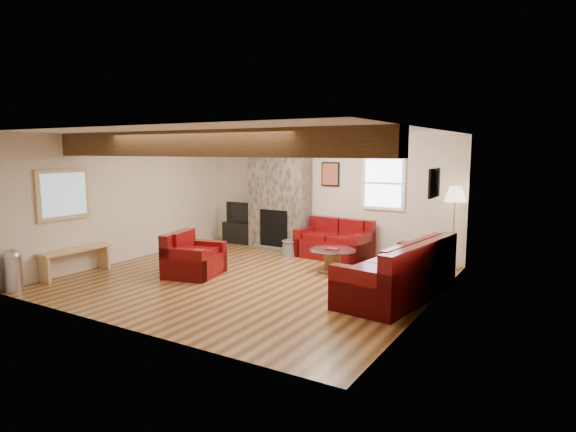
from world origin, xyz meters
name	(u,v)px	position (x,y,z in m)	size (l,w,h in m)	color
room	(252,207)	(0.00, 0.00, 1.25)	(8.00, 8.00, 8.00)	#533416
oak_beam	(201,143)	(0.00, -1.25, 2.31)	(6.00, 0.36, 0.38)	#331C0F
chimney_breast	(280,195)	(-1.00, 2.49, 1.22)	(1.40, 0.67, 2.50)	#39322C
back_window	(383,183)	(1.35, 2.71, 1.55)	(0.90, 0.08, 1.10)	white
hatch_window	(63,194)	(-2.96, -1.50, 1.45)	(0.08, 1.00, 0.90)	tan
ceiling_dome	(324,137)	(0.90, 0.90, 2.44)	(0.40, 0.40, 0.18)	white
artwork_back	(330,174)	(0.15, 2.71, 1.70)	(0.42, 0.06, 0.52)	black
artwork_right	(434,183)	(2.96, 0.30, 1.75)	(0.06, 0.55, 0.42)	black
sofa_three	(397,269)	(2.48, 0.26, 0.44)	(2.29, 0.96, 0.89)	#420804
loveseat	(334,239)	(0.49, 2.23, 0.40)	(1.49, 0.86, 0.79)	#420804
armchair_red	(194,254)	(-1.03, -0.34, 0.38)	(0.95, 0.83, 0.77)	#420804
coffee_table	(332,261)	(0.97, 1.16, 0.21)	(0.84, 0.84, 0.44)	#462B16
tv_cabinet	(244,233)	(-2.04, 2.53, 0.25)	(1.00, 0.40, 0.50)	black
television	(244,212)	(-2.04, 2.53, 0.74)	(0.86, 0.11, 0.49)	black
floor_lamp	(455,199)	(2.80, 2.55, 1.32)	(0.40, 0.40, 1.55)	tan
pine_bench	(76,262)	(-2.83, -1.43, 0.24)	(0.30, 1.30, 0.49)	tan
pedal_bin	(13,270)	(-2.82, -2.55, 0.34)	(0.27, 0.27, 0.69)	#B4B4BA
coal_bucket	(289,248)	(-0.40, 1.92, 0.17)	(0.35, 0.35, 0.33)	gray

